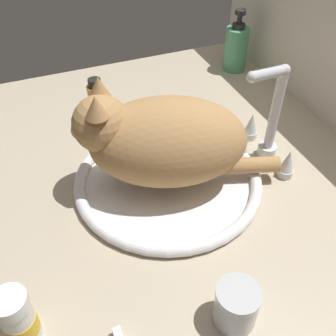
# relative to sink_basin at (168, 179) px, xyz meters

# --- Properties ---
(countertop) EXTENTS (1.10, 0.82, 0.03)m
(countertop) POSITION_rel_sink_basin_xyz_m (0.01, 0.02, -0.02)
(countertop) COLOR #B7A88E
(countertop) RESTS_ON ground
(sink_basin) EXTENTS (0.37, 0.37, 0.02)m
(sink_basin) POSITION_rel_sink_basin_xyz_m (0.00, 0.00, 0.00)
(sink_basin) COLOR white
(sink_basin) RESTS_ON countertop
(faucet) EXTENTS (0.17, 0.10, 0.21)m
(faucet) POSITION_rel_sink_basin_xyz_m (0.00, 0.22, 0.07)
(faucet) COLOR silver
(faucet) RESTS_ON countertop
(cat) EXTENTS (0.26, 0.38, 0.20)m
(cat) POSITION_rel_sink_basin_xyz_m (-0.01, -0.02, 0.10)
(cat) COLOR tan
(cat) RESTS_ON sink_basin
(soap_pump_bottle) EXTENTS (0.06, 0.06, 0.17)m
(soap_pump_bottle) POSITION_rel_sink_basin_xyz_m (-0.37, 0.36, 0.05)
(soap_pump_bottle) COLOR #4C9E70
(soap_pump_bottle) RESTS_ON countertop
(amber_bottle) EXTENTS (0.04, 0.04, 0.11)m
(amber_bottle) POSITION_rel_sink_basin_xyz_m (-0.27, -0.07, 0.04)
(amber_bottle) COLOR gold
(amber_bottle) RESTS_ON countertop
(metal_jar) EXTENTS (0.06, 0.06, 0.07)m
(metal_jar) POSITION_rel_sink_basin_xyz_m (0.30, -0.02, 0.03)
(metal_jar) COLOR #B2B5BA
(metal_jar) RESTS_ON countertop
(pill_bottle) EXTENTS (0.05, 0.05, 0.10)m
(pill_bottle) POSITION_rel_sink_basin_xyz_m (0.21, -0.30, 0.04)
(pill_bottle) COLOR white
(pill_bottle) RESTS_ON countertop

